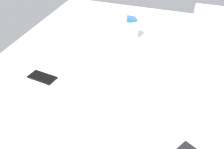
{
  "coord_description": "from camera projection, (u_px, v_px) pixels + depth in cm",
  "views": [
    {
      "loc": [
        103.6,
        31.38,
        97.49
      ],
      "look_at": [
        8.79,
        -0.61,
        24.0
      ],
      "focal_mm": 42.5,
      "sensor_mm": 36.0,
      "label": 1
    }
  ],
  "objects": [
    {
      "name": "bed_mattress",
      "position": [
        118.0,
        88.0,
        1.4
      ],
      "size": [
        180.0,
        140.0,
        18.0
      ],
      "primitive_type": "cube",
      "color": "white",
      "rests_on": "ground"
    },
    {
      "name": "cell_phone",
      "position": [
        42.0,
        77.0,
        1.32
      ],
      "size": [
        8.74,
        14.83,
        0.8
      ],
      "primitive_type": "cube",
      "rotation": [
        0.0,
        0.0,
        6.14
      ],
      "color": "black",
      "rests_on": "bed_mattress"
    },
    {
      "name": "pillow",
      "position": [
        222.0,
        33.0,
        1.57
      ],
      "size": [
        52.0,
        36.0,
        13.0
      ],
      "primitive_type": "cube",
      "color": "white",
      "rests_on": "bed_mattress"
    },
    {
      "name": "snack_cup",
      "position": [
        131.0,
        28.0,
        1.63
      ],
      "size": [
        9.35,
        9.78,
        13.95
      ],
      "color": "silver",
      "rests_on": "bed_mattress"
    }
  ]
}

